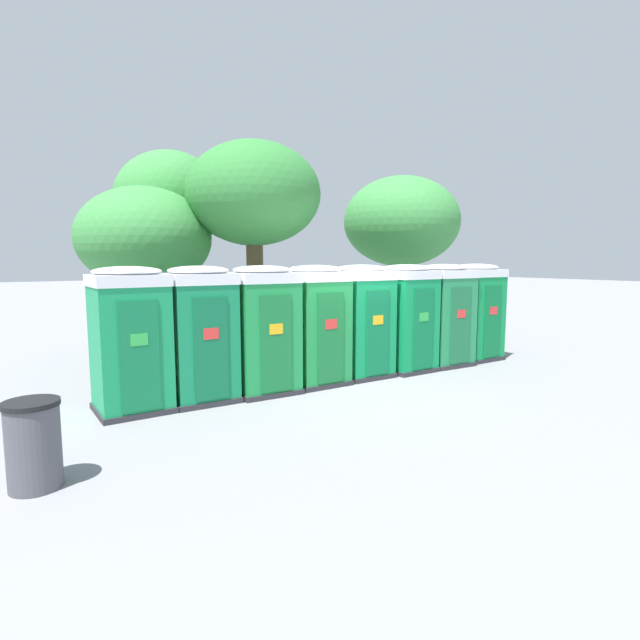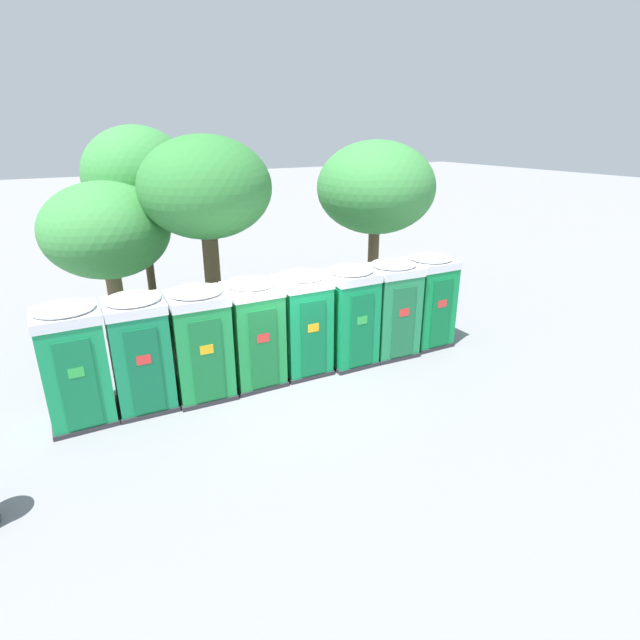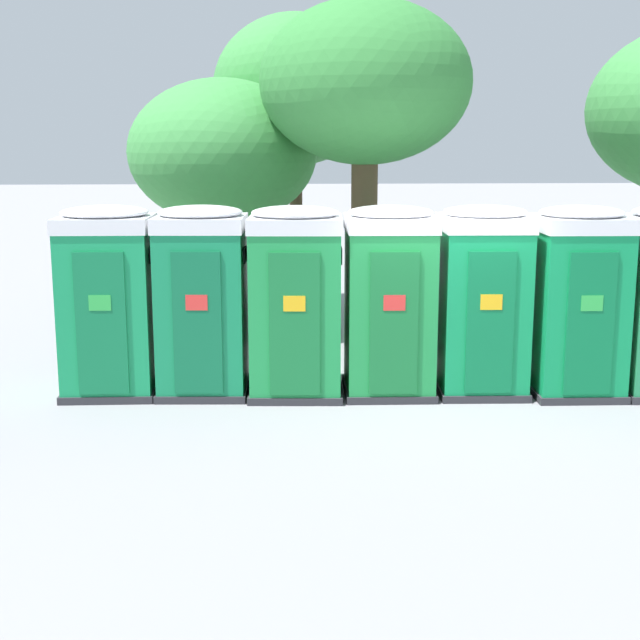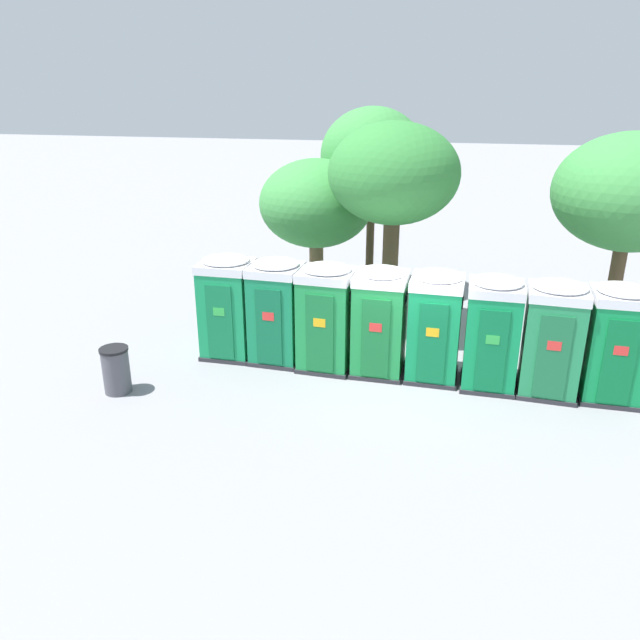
% 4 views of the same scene
% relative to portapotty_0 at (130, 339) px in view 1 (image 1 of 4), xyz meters
% --- Properties ---
extents(ground_plane, '(120.00, 120.00, 0.00)m').
position_rel_portapotty_0_xyz_m(ground_plane, '(4.37, -0.24, -1.28)').
color(ground_plane, gray).
extents(portapotty_0, '(1.24, 1.21, 2.54)m').
position_rel_portapotty_0_xyz_m(portapotty_0, '(0.00, 0.00, 0.00)').
color(portapotty_0, '#2D2D33').
rests_on(portapotty_0, ground).
extents(portapotty_1, '(1.25, 1.26, 2.54)m').
position_rel_portapotty_0_xyz_m(portapotty_1, '(1.25, -0.05, 0.00)').
color(portapotty_1, '#2D2D33').
rests_on(portapotty_1, ground).
extents(portapotty_2, '(1.31, 1.27, 2.54)m').
position_rel_portapotty_0_xyz_m(portapotty_2, '(2.49, -0.19, -0.00)').
color(portapotty_2, '#2D2D33').
rests_on(portapotty_2, ground).
extents(portapotty_3, '(1.22, 1.23, 2.54)m').
position_rel_portapotty_0_xyz_m(portapotty_3, '(3.74, -0.21, 0.00)').
color(portapotty_3, '#2D2D33').
rests_on(portapotty_3, ground).
extents(portapotty_4, '(1.22, 1.24, 2.54)m').
position_rel_portapotty_0_xyz_m(portapotty_4, '(5.00, -0.23, 0.00)').
color(portapotty_4, '#2D2D33').
rests_on(portapotty_4, ground).
extents(portapotty_5, '(1.20, 1.22, 2.54)m').
position_rel_portapotty_0_xyz_m(portapotty_5, '(6.24, -0.38, 0.00)').
color(portapotty_5, '#2D2D33').
rests_on(portapotty_5, ground).
extents(portapotty_6, '(1.31, 1.28, 2.54)m').
position_rel_portapotty_0_xyz_m(portapotty_6, '(7.49, -0.45, -0.00)').
color(portapotty_6, '#2D2D33').
rests_on(portapotty_6, ground).
extents(portapotty_7, '(1.21, 1.22, 2.54)m').
position_rel_portapotty_0_xyz_m(portapotty_7, '(8.74, -0.42, 0.00)').
color(portapotty_7, '#2D2D33').
rests_on(portapotty_7, ground).
extents(street_tree_0, '(3.76, 3.76, 5.33)m').
position_rel_portapotty_0_xyz_m(street_tree_0, '(9.43, 3.14, 2.57)').
color(street_tree_0, brown).
rests_on(street_tree_0, ground).
extents(street_tree_1, '(3.31, 3.31, 5.53)m').
position_rel_portapotty_0_xyz_m(street_tree_1, '(3.67, 2.39, 2.93)').
color(street_tree_1, brown).
rests_on(street_tree_1, ground).
extents(street_tree_2, '(3.24, 3.24, 4.42)m').
position_rel_portapotty_0_xyz_m(street_tree_2, '(1.37, 3.77, 1.87)').
color(street_tree_2, brown).
rests_on(street_tree_2, ground).
extents(street_tree_3, '(3.15, 3.15, 5.75)m').
position_rel_portapotty_0_xyz_m(street_tree_3, '(2.68, 5.69, 3.02)').
color(street_tree_3, '#4C3826').
rests_on(street_tree_3, ground).
extents(trash_can, '(0.62, 0.62, 1.04)m').
position_rel_portapotty_0_xyz_m(trash_can, '(-1.73, -2.44, -0.76)').
color(trash_can, '#4C4C54').
rests_on(trash_can, ground).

